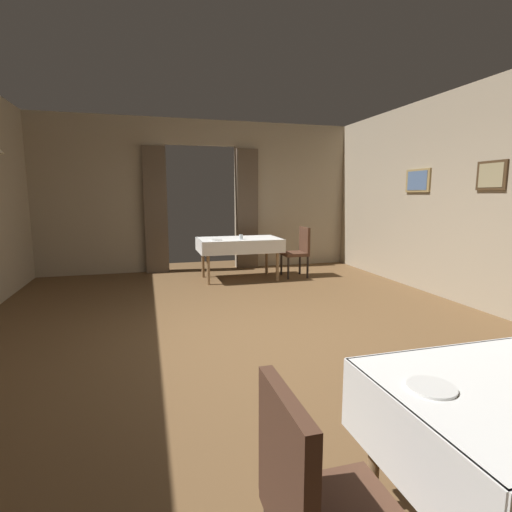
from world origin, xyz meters
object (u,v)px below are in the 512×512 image
chair_near_left (318,508)px  glass_mid_b (241,237)px  dining_table_mid (239,243)px  chair_mid_right (299,249)px  plate_near_c (431,387)px  plate_mid_a (217,240)px

chair_near_left → glass_mid_b: chair_near_left is taller
dining_table_mid → chair_near_left: 5.91m
dining_table_mid → glass_mid_b: (-0.01, -0.18, 0.13)m
chair_mid_right → plate_near_c: (-1.65, -5.53, 0.24)m
chair_near_left → plate_near_c: chair_near_left is taller
glass_mid_b → chair_near_left: bearing=-101.0°
plate_near_c → glass_mid_b: glass_mid_b is taller
dining_table_mid → chair_near_left: chair_near_left is taller
dining_table_mid → chair_mid_right: size_ratio=1.59×
dining_table_mid → plate_mid_a: bearing=-155.7°
plate_near_c → glass_mid_b: size_ratio=2.24×
plate_near_c → dining_table_mid: bearing=84.7°
chair_near_left → plate_mid_a: size_ratio=4.93×
glass_mid_b → dining_table_mid: bearing=87.2°
chair_mid_right → glass_mid_b: (-1.13, -0.10, 0.28)m
plate_near_c → glass_mid_b: (0.52, 5.43, 0.04)m
chair_near_left → plate_mid_a: chair_near_left is taller
plate_mid_a → dining_table_mid: bearing=24.3°
plate_mid_a → glass_mid_b: glass_mid_b is taller
chair_near_left → chair_mid_right: bearing=68.7°
chair_mid_right → glass_mid_b: 1.17m
plate_mid_a → chair_near_left: bearing=-96.7°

